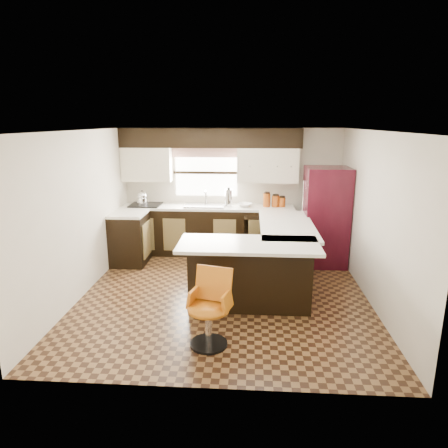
# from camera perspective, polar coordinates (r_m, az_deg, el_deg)

# --- Properties ---
(floor) EXTENTS (4.40, 4.40, 0.00)m
(floor) POSITION_cam_1_polar(r_m,az_deg,el_deg) (6.10, 0.05, -9.93)
(floor) COLOR #49301A
(floor) RESTS_ON ground
(ceiling) EXTENTS (4.40, 4.40, 0.00)m
(ceiling) POSITION_cam_1_polar(r_m,az_deg,el_deg) (5.56, 0.06, 13.21)
(ceiling) COLOR silver
(ceiling) RESTS_ON wall_back
(wall_back) EXTENTS (4.40, 0.00, 4.40)m
(wall_back) POSITION_cam_1_polar(r_m,az_deg,el_deg) (7.87, 1.12, 4.81)
(wall_back) COLOR beige
(wall_back) RESTS_ON floor
(wall_front) EXTENTS (4.40, 0.00, 4.40)m
(wall_front) POSITION_cam_1_polar(r_m,az_deg,el_deg) (3.62, -2.26, -7.02)
(wall_front) COLOR beige
(wall_front) RESTS_ON floor
(wall_left) EXTENTS (0.00, 4.40, 4.40)m
(wall_left) POSITION_cam_1_polar(r_m,az_deg,el_deg) (6.21, -19.66, 1.33)
(wall_left) COLOR beige
(wall_left) RESTS_ON floor
(wall_right) EXTENTS (0.00, 4.40, 4.40)m
(wall_right) POSITION_cam_1_polar(r_m,az_deg,el_deg) (5.96, 20.64, 0.70)
(wall_right) COLOR beige
(wall_right) RESTS_ON floor
(base_cab_back) EXTENTS (3.30, 0.60, 0.90)m
(base_cab_back) POSITION_cam_1_polar(r_m,az_deg,el_deg) (7.77, -2.33, -0.99)
(base_cab_back) COLOR black
(base_cab_back) RESTS_ON floor
(base_cab_left) EXTENTS (0.60, 0.70, 0.90)m
(base_cab_left) POSITION_cam_1_polar(r_m,az_deg,el_deg) (7.43, -13.29, -2.12)
(base_cab_left) COLOR black
(base_cab_left) RESTS_ON floor
(counter_back) EXTENTS (3.30, 0.60, 0.04)m
(counter_back) POSITION_cam_1_polar(r_m,az_deg,el_deg) (7.66, -2.37, 2.42)
(counter_back) COLOR silver
(counter_back) RESTS_ON base_cab_back
(counter_left) EXTENTS (0.60, 0.70, 0.04)m
(counter_left) POSITION_cam_1_polar(r_m,az_deg,el_deg) (7.31, -13.51, 1.43)
(counter_left) COLOR silver
(counter_left) RESTS_ON base_cab_left
(soffit) EXTENTS (3.40, 0.35, 0.36)m
(soffit) POSITION_cam_1_polar(r_m,az_deg,el_deg) (7.61, -1.99, 12.20)
(soffit) COLOR black
(soffit) RESTS_ON wall_back
(upper_cab_left) EXTENTS (0.94, 0.35, 0.64)m
(upper_cab_left) POSITION_cam_1_polar(r_m,az_deg,el_deg) (7.87, -10.93, 8.38)
(upper_cab_left) COLOR beige
(upper_cab_left) RESTS_ON wall_back
(upper_cab_right) EXTENTS (1.14, 0.35, 0.64)m
(upper_cab_right) POSITION_cam_1_polar(r_m,az_deg,el_deg) (7.62, 6.24, 8.36)
(upper_cab_right) COLOR beige
(upper_cab_right) RESTS_ON wall_back
(window_pane) EXTENTS (1.20, 0.02, 0.90)m
(window_pane) POSITION_cam_1_polar(r_m,az_deg,el_deg) (7.83, -2.56, 7.34)
(window_pane) COLOR white
(window_pane) RESTS_ON wall_back
(valance) EXTENTS (1.30, 0.06, 0.18)m
(valance) POSITION_cam_1_polar(r_m,az_deg,el_deg) (7.76, -2.63, 10.17)
(valance) COLOR #D19B93
(valance) RESTS_ON wall_back
(sink) EXTENTS (0.75, 0.45, 0.03)m
(sink) POSITION_cam_1_polar(r_m,az_deg,el_deg) (7.64, -2.76, 2.67)
(sink) COLOR #B2B2B7
(sink) RESTS_ON counter_back
(dishwasher) EXTENTS (0.58, 0.03, 0.78)m
(dishwasher) POSITION_cam_1_polar(r_m,az_deg,el_deg) (7.46, 5.10, -1.86)
(dishwasher) COLOR black
(dishwasher) RESTS_ON floor
(cooktop) EXTENTS (0.58, 0.50, 0.02)m
(cooktop) POSITION_cam_1_polar(r_m,az_deg,el_deg) (7.85, -11.14, 2.71)
(cooktop) COLOR black
(cooktop) RESTS_ON counter_back
(peninsula_long) EXTENTS (0.60, 1.95, 0.90)m
(peninsula_long) POSITION_cam_1_polar(r_m,az_deg,el_deg) (6.53, 8.34, -4.18)
(peninsula_long) COLOR black
(peninsula_long) RESTS_ON floor
(peninsula_return) EXTENTS (1.65, 0.60, 0.90)m
(peninsula_return) POSITION_cam_1_polar(r_m,az_deg,el_deg) (5.59, 3.68, -7.31)
(peninsula_return) COLOR black
(peninsula_return) RESTS_ON floor
(counter_pen_long) EXTENTS (0.84, 1.95, 0.04)m
(counter_pen_long) POSITION_cam_1_polar(r_m,az_deg,el_deg) (6.40, 8.94, -0.18)
(counter_pen_long) COLOR silver
(counter_pen_long) RESTS_ON peninsula_long
(counter_pen_return) EXTENTS (1.89, 0.84, 0.04)m
(counter_pen_return) POSITION_cam_1_polar(r_m,az_deg,el_deg) (5.35, 3.54, -2.96)
(counter_pen_return) COLOR silver
(counter_pen_return) RESTS_ON peninsula_return
(refrigerator) EXTENTS (0.75, 0.72, 1.75)m
(refrigerator) POSITION_cam_1_polar(r_m,az_deg,el_deg) (7.31, 14.28, 1.02)
(refrigerator) COLOR #3B0915
(refrigerator) RESTS_ON floor
(bar_chair) EXTENTS (0.59, 0.59, 0.90)m
(bar_chair) POSITION_cam_1_polar(r_m,az_deg,el_deg) (4.64, -2.25, -12.13)
(bar_chair) COLOR #BF6310
(bar_chair) RESTS_ON floor
(kettle) EXTENTS (0.20, 0.20, 0.27)m
(kettle) POSITION_cam_1_polar(r_m,az_deg,el_deg) (7.84, -11.60, 3.77)
(kettle) COLOR silver
(kettle) RESTS_ON cooktop
(percolator) EXTENTS (0.14, 0.14, 0.33)m
(percolator) POSITION_cam_1_polar(r_m,az_deg,el_deg) (7.59, 0.66, 3.75)
(percolator) COLOR silver
(percolator) RESTS_ON counter_back
(mixing_bowl) EXTENTS (0.34, 0.34, 0.06)m
(mixing_bowl) POSITION_cam_1_polar(r_m,az_deg,el_deg) (7.60, 2.99, 2.74)
(mixing_bowl) COLOR white
(mixing_bowl) RESTS_ON counter_back
(canister_large) EXTENTS (0.13, 0.13, 0.25)m
(canister_large) POSITION_cam_1_polar(r_m,az_deg,el_deg) (7.61, 6.10, 3.42)
(canister_large) COLOR #97420F
(canister_large) RESTS_ON counter_back
(canister_med) EXTENTS (0.14, 0.14, 0.21)m
(canister_med) POSITION_cam_1_polar(r_m,az_deg,el_deg) (7.62, 7.38, 3.23)
(canister_med) COLOR #97420F
(canister_med) RESTS_ON counter_back
(canister_small) EXTENTS (0.12, 0.12, 0.18)m
(canister_small) POSITION_cam_1_polar(r_m,az_deg,el_deg) (7.64, 8.31, 3.10)
(canister_small) COLOR #97420F
(canister_small) RESTS_ON counter_back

